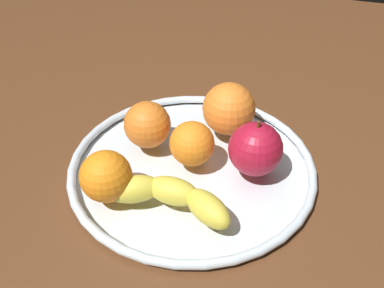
{
  "coord_description": "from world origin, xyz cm",
  "views": [
    {
      "loc": [
        -13.09,
        41.65,
        40.23
      ],
      "look_at": [
        0.0,
        0.0,
        4.8
      ],
      "focal_mm": 39.09,
      "sensor_mm": 36.0,
      "label": 1
    }
  ],
  "objects_px": {
    "banana": "(169,196)",
    "orange_back_right": "(106,176)",
    "apple": "(255,149)",
    "orange_front_right": "(147,125)",
    "orange_front_left": "(194,143)",
    "fruit_bowl": "(192,165)",
    "orange_center": "(229,109)"
  },
  "relations": [
    {
      "from": "banana",
      "to": "orange_back_right",
      "type": "relative_size",
      "value": 2.7
    },
    {
      "from": "orange_front_right",
      "to": "orange_back_right",
      "type": "distance_m",
      "value": 0.11
    },
    {
      "from": "orange_front_left",
      "to": "apple",
      "type": "bearing_deg",
      "value": -175.15
    },
    {
      "from": "apple",
      "to": "orange_center",
      "type": "relative_size",
      "value": 1.03
    },
    {
      "from": "banana",
      "to": "fruit_bowl",
      "type": "bearing_deg",
      "value": -88.98
    },
    {
      "from": "orange_back_right",
      "to": "fruit_bowl",
      "type": "bearing_deg",
      "value": -130.58
    },
    {
      "from": "orange_center",
      "to": "orange_front_left",
      "type": "relative_size",
      "value": 1.27
    },
    {
      "from": "banana",
      "to": "orange_back_right",
      "type": "distance_m",
      "value": 0.08
    },
    {
      "from": "orange_front_left",
      "to": "orange_front_right",
      "type": "bearing_deg",
      "value": -13.32
    },
    {
      "from": "orange_front_right",
      "to": "orange_center",
      "type": "bearing_deg",
      "value": -147.63
    },
    {
      "from": "apple",
      "to": "orange_front_right",
      "type": "xyz_separation_m",
      "value": [
        0.16,
        -0.01,
        -0.0
      ]
    },
    {
      "from": "banana",
      "to": "apple",
      "type": "relative_size",
      "value": 2.19
    },
    {
      "from": "apple",
      "to": "orange_back_right",
      "type": "distance_m",
      "value": 0.19
    },
    {
      "from": "apple",
      "to": "orange_front_left",
      "type": "xyz_separation_m",
      "value": [
        0.08,
        0.01,
        -0.01
      ]
    },
    {
      "from": "orange_center",
      "to": "fruit_bowl",
      "type": "bearing_deg",
      "value": 70.01
    },
    {
      "from": "banana",
      "to": "apple",
      "type": "distance_m",
      "value": 0.13
    },
    {
      "from": "fruit_bowl",
      "to": "orange_back_right",
      "type": "distance_m",
      "value": 0.13
    },
    {
      "from": "orange_front_left",
      "to": "orange_center",
      "type": "bearing_deg",
      "value": -108.91
    },
    {
      "from": "fruit_bowl",
      "to": "orange_front_right",
      "type": "distance_m",
      "value": 0.09
    },
    {
      "from": "apple",
      "to": "orange_center",
      "type": "distance_m",
      "value": 0.09
    },
    {
      "from": "fruit_bowl",
      "to": "apple",
      "type": "bearing_deg",
      "value": -174.62
    },
    {
      "from": "banana",
      "to": "orange_front_left",
      "type": "height_order",
      "value": "orange_front_left"
    },
    {
      "from": "orange_front_right",
      "to": "orange_center",
      "type": "height_order",
      "value": "orange_center"
    },
    {
      "from": "fruit_bowl",
      "to": "orange_center",
      "type": "xyz_separation_m",
      "value": [
        -0.03,
        -0.08,
        0.05
      ]
    },
    {
      "from": "banana",
      "to": "orange_center",
      "type": "xyz_separation_m",
      "value": [
        -0.03,
        -0.17,
        0.02
      ]
    },
    {
      "from": "fruit_bowl",
      "to": "orange_front_left",
      "type": "xyz_separation_m",
      "value": [
        -0.0,
        -0.0,
        0.04
      ]
    },
    {
      "from": "banana",
      "to": "orange_front_left",
      "type": "xyz_separation_m",
      "value": [
        -0.0,
        -0.09,
        0.01
      ]
    },
    {
      "from": "apple",
      "to": "fruit_bowl",
      "type": "bearing_deg",
      "value": 5.38
    },
    {
      "from": "apple",
      "to": "orange_back_right",
      "type": "height_order",
      "value": "apple"
    },
    {
      "from": "orange_front_right",
      "to": "orange_center",
      "type": "relative_size",
      "value": 0.86
    },
    {
      "from": "orange_front_right",
      "to": "orange_center",
      "type": "xyz_separation_m",
      "value": [
        -0.1,
        -0.06,
        0.01
      ]
    },
    {
      "from": "banana",
      "to": "orange_center",
      "type": "bearing_deg",
      "value": -98.38
    }
  ]
}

